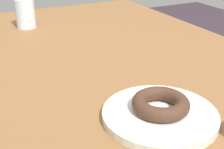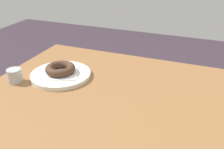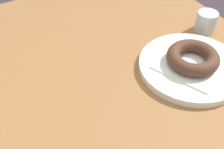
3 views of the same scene
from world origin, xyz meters
name	(u,v)px [view 2 (image 2 of 3)]	position (x,y,z in m)	size (l,w,h in m)	color
table	(158,138)	(0.00, 0.00, 0.62)	(1.24, 0.80, 0.71)	brown
plate_chocolate_ring	(61,75)	(0.40, -0.10, 0.72)	(0.23, 0.23, 0.02)	silver
napkin_chocolate_ring	(61,73)	(0.40, -0.10, 0.73)	(0.13, 0.13, 0.00)	white
donut_chocolate_ring	(60,69)	(0.40, -0.10, 0.75)	(0.11, 0.11, 0.03)	#492D1F
sugar_jar	(14,76)	(0.54, 0.00, 0.74)	(0.05, 0.05, 0.05)	#B0B5B5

